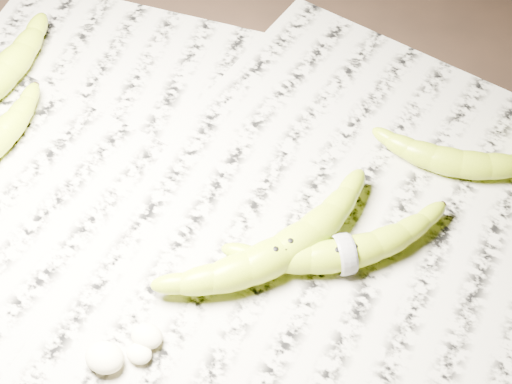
% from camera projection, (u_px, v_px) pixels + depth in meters
% --- Properties ---
extents(ground, '(3.00, 3.00, 0.00)m').
position_uv_depth(ground, '(251.00, 246.00, 0.76)').
color(ground, black).
rests_on(ground, ground).
extents(newspaper_patch, '(0.90, 0.70, 0.01)m').
position_uv_depth(newspaper_patch, '(223.00, 223.00, 0.77)').
color(newspaper_patch, '#B2AE99').
rests_on(newspaper_patch, ground).
extents(banana_center, '(0.18, 0.22, 0.04)m').
position_uv_depth(banana_center, '(282.00, 251.00, 0.72)').
color(banana_center, '#B1C518').
rests_on(banana_center, newspaper_patch).
extents(banana_taped, '(0.20, 0.16, 0.03)m').
position_uv_depth(banana_taped, '(344.00, 252.00, 0.72)').
color(banana_taped, '#B1C518').
rests_on(banana_taped, newspaper_patch).
extents(banana_upper_a, '(0.18, 0.08, 0.03)m').
position_uv_depth(banana_upper_a, '(461.00, 161.00, 0.79)').
color(banana_upper_a, '#B1C518').
rests_on(banana_upper_a, newspaper_patch).
extents(measuring_tape, '(0.03, 0.04, 0.04)m').
position_uv_depth(measuring_tape, '(344.00, 252.00, 0.72)').
color(measuring_tape, white).
rests_on(measuring_tape, newspaper_patch).
extents(flesh_chunk_a, '(0.04, 0.03, 0.02)m').
position_uv_depth(flesh_chunk_a, '(104.00, 356.00, 0.67)').
color(flesh_chunk_a, '#F5F0BE').
rests_on(flesh_chunk_a, newspaper_patch).
extents(flesh_chunk_b, '(0.03, 0.03, 0.02)m').
position_uv_depth(flesh_chunk_b, '(146.00, 335.00, 0.68)').
color(flesh_chunk_b, '#F5F0BE').
rests_on(flesh_chunk_b, newspaper_patch).
extents(flesh_chunk_c, '(0.02, 0.02, 0.01)m').
position_uv_depth(flesh_chunk_c, '(139.00, 352.00, 0.67)').
color(flesh_chunk_c, '#F5F0BE').
rests_on(flesh_chunk_c, newspaper_patch).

